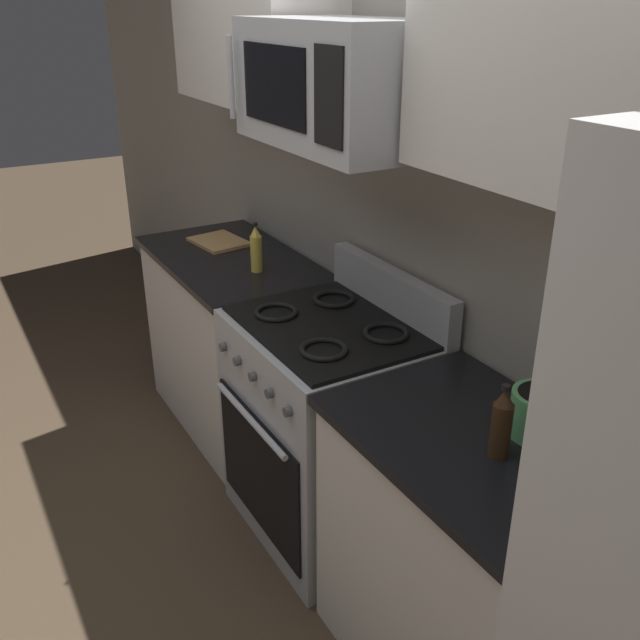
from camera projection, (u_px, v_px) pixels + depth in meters
The scene contains 12 objects.
ground_plane at pixel (188, 575), 2.73m from camera, with size 16.00×16.00×0.00m, color #473828.
wall_back at pixel (417, 213), 2.65m from camera, with size 8.00×0.10×2.60m, color #9E998E.
counter_left at pixel (235, 341), 3.56m from camera, with size 1.07×0.62×0.91m.
range_oven at pixel (329, 426), 2.82m from camera, with size 0.76×0.66×1.09m.
counter_right at pixel (466, 561), 2.17m from camera, with size 0.89×0.62×0.91m.
microwave at pixel (338, 84), 2.29m from camera, with size 0.77×0.44×0.40m.
upper_cabinets_left at pixel (252, 14), 3.00m from camera, with size 1.06×0.34×0.74m.
upper_cabinets_right at pixel (580, 28), 1.61m from camera, with size 0.88×0.34×0.74m.
utensil_crock at pixel (541, 410), 1.97m from camera, with size 0.17×0.17×0.31m.
cutting_board at pixel (219, 242), 3.55m from camera, with size 0.28×0.22×0.02m, color tan.
bottle_oil at pixel (256, 249), 3.14m from camera, with size 0.05×0.05×0.23m.
bottle_soy at pixel (501, 424), 1.87m from camera, with size 0.06×0.06×0.22m.
Camera 1 is at (2.05, -0.59, 2.04)m, focal length 39.53 mm.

